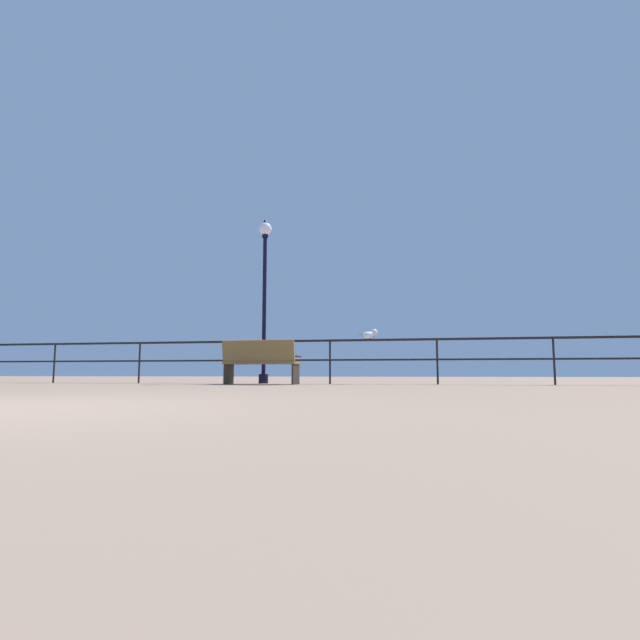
{
  "coord_description": "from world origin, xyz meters",
  "views": [
    {
      "loc": [
        3.0,
        -2.77,
        0.24
      ],
      "look_at": [
        1.04,
        7.46,
        1.38
      ],
      "focal_mm": 27.28,
      "sensor_mm": 36.0,
      "label": 1
    }
  ],
  "objects": [
    {
      "name": "bench_near_left",
      "position": [
        -0.23,
        7.26,
        0.52
      ],
      "size": [
        1.64,
        0.77,
        0.94
      ],
      "color": "brown",
      "rests_on": "ground_plane"
    },
    {
      "name": "pier_railing",
      "position": [
        0.0,
        7.96,
        0.74
      ],
      "size": [
        25.75,
        0.05,
        0.99
      ],
      "color": "black",
      "rests_on": "ground_plane"
    },
    {
      "name": "lamppost_center",
      "position": [
        -0.46,
        8.23,
        2.43
      ],
      "size": [
        0.31,
        0.31,
        3.97
      ],
      "color": "black",
      "rests_on": "ground_plane"
    },
    {
      "name": "seagull_on_rail",
      "position": [
        2.06,
        7.97,
        1.09
      ],
      "size": [
        0.45,
        0.29,
        0.22
      ],
      "color": "white",
      "rests_on": "pier_railing"
    }
  ]
}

